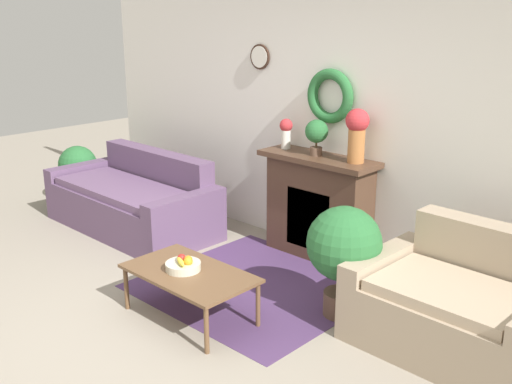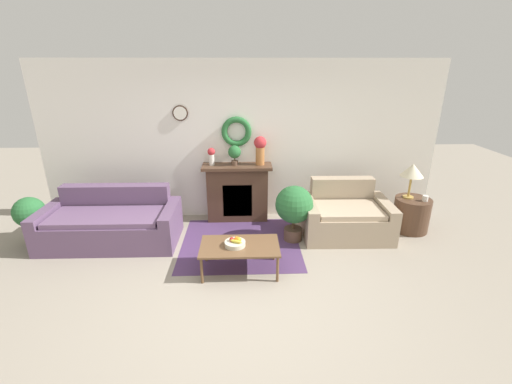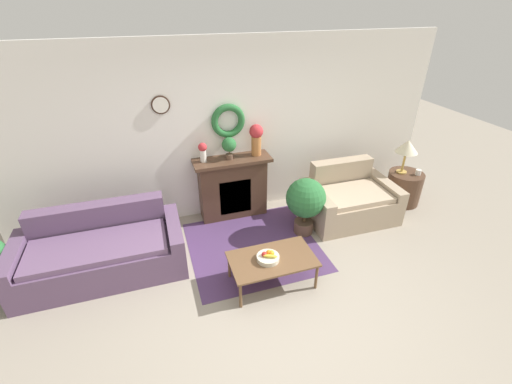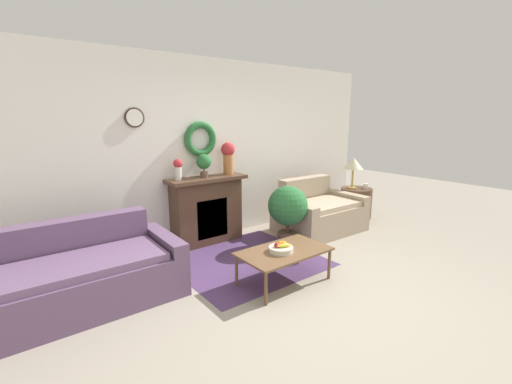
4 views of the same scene
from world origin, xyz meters
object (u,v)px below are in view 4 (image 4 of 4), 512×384
at_px(loveseat_right, 318,213).
at_px(mug, 366,186).
at_px(fireplace, 207,210).
at_px(vase_on_mantel_right, 228,156).
at_px(vase_on_mantel_left, 178,168).
at_px(potted_plant_floor_by_loveseat, 288,208).
at_px(side_table_by_loveseat, 356,203).
at_px(couch_left, 74,278).
at_px(fruit_bowl, 281,248).
at_px(coffee_table, 284,253).
at_px(table_lamp, 353,164).
at_px(potted_plant_on_mantel, 204,163).

xyz_separation_m(loveseat_right, mug, (1.26, -0.01, 0.30)).
bearing_deg(loveseat_right, fireplace, 161.08).
height_order(fireplace, vase_on_mantel_right, vase_on_mantel_right).
height_order(vase_on_mantel_left, potted_plant_floor_by_loveseat, vase_on_mantel_left).
bearing_deg(potted_plant_floor_by_loveseat, side_table_by_loveseat, 7.77).
distance_m(fireplace, side_table_by_loveseat, 2.93).
bearing_deg(side_table_by_loveseat, fireplace, 169.29).
bearing_deg(couch_left, fruit_bowl, -24.68).
distance_m(coffee_table, vase_on_mantel_left, 1.92).
relative_size(coffee_table, vase_on_mantel_right, 2.14).
bearing_deg(table_lamp, loveseat_right, -171.93).
bearing_deg(mug, table_lamp, 141.84).
height_order(fruit_bowl, vase_on_mantel_left, vase_on_mantel_left).
height_order(fireplace, vase_on_mantel_left, vase_on_mantel_left).
xyz_separation_m(coffee_table, vase_on_mantel_left, (-0.47, 1.66, 0.82)).
bearing_deg(vase_on_mantel_right, side_table_by_loveseat, -12.48).
bearing_deg(potted_plant_floor_by_loveseat, fireplace, 137.10).
relative_size(table_lamp, potted_plant_on_mantel, 1.71).
relative_size(fruit_bowl, mug, 3.02).
bearing_deg(couch_left, vase_on_mantel_right, 18.67).
relative_size(coffee_table, potted_plant_floor_by_loveseat, 1.16).
distance_m(potted_plant_on_mantel, potted_plant_floor_by_loveseat, 1.38).
distance_m(fireplace, potted_plant_on_mantel, 0.71).
distance_m(fruit_bowl, table_lamp, 3.10).
height_order(loveseat_right, vase_on_mantel_right, vase_on_mantel_right).
distance_m(loveseat_right, vase_on_mantel_right, 1.79).
bearing_deg(couch_left, potted_plant_floor_by_loveseat, -0.65).
bearing_deg(vase_on_mantel_right, loveseat_right, -25.44).
height_order(side_table_by_loveseat, mug, mug).
relative_size(coffee_table, potted_plant_on_mantel, 3.08).
distance_m(fireplace, loveseat_right, 1.87).
height_order(loveseat_right, potted_plant_on_mantel, potted_plant_on_mantel).
xyz_separation_m(couch_left, side_table_by_loveseat, (4.81, 0.22, -0.02)).
relative_size(fruit_bowl, table_lamp, 0.48).
distance_m(table_lamp, vase_on_mantel_right, 2.47).
xyz_separation_m(coffee_table, vase_on_mantel_right, (0.34, 1.66, 0.93)).
relative_size(loveseat_right, vase_on_mantel_left, 4.72).
distance_m(side_table_by_loveseat, vase_on_mantel_left, 3.46).
bearing_deg(vase_on_mantel_left, vase_on_mantel_right, 0.00).
height_order(coffee_table, table_lamp, table_lamp).
distance_m(couch_left, potted_plant_floor_by_loveseat, 2.83).
bearing_deg(vase_on_mantel_right, fireplace, -179.17).
xyz_separation_m(fruit_bowl, vase_on_mantel_right, (0.40, 1.67, 0.86)).
relative_size(mug, potted_plant_on_mantel, 0.27).
height_order(couch_left, side_table_by_loveseat, couch_left).
distance_m(table_lamp, mug, 0.48).
bearing_deg(vase_on_mantel_left, fireplace, -0.77).
xyz_separation_m(fireplace, side_table_by_loveseat, (2.87, -0.54, -0.23)).
distance_m(vase_on_mantel_right, potted_plant_on_mantel, 0.43).
distance_m(couch_left, side_table_by_loveseat, 4.81).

